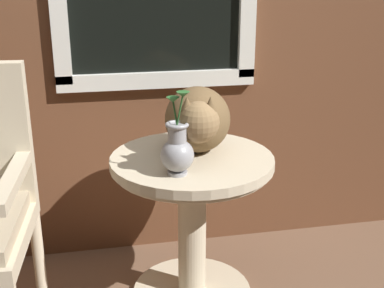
{
  "coord_description": "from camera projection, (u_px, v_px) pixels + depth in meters",
  "views": [
    {
      "loc": [
        -0.14,
        -1.48,
        1.29
      ],
      "look_at": [
        0.21,
        0.26,
        0.66
      ],
      "focal_mm": 47.79,
      "sensor_mm": 36.0,
      "label": 1
    }
  ],
  "objects": [
    {
      "name": "wicker_side_table",
      "position": [
        192.0,
        204.0,
        1.97
      ],
      "size": [
        0.61,
        0.61,
        0.61
      ],
      "color": "beige",
      "rests_on": "ground_plane"
    },
    {
      "name": "cat",
      "position": [
        198.0,
        120.0,
        1.91
      ],
      "size": [
        0.3,
        0.58,
        0.26
      ],
      "color": "brown",
      "rests_on": "wicker_side_table"
    },
    {
      "name": "pewter_vase_with_ivy",
      "position": [
        177.0,
        150.0,
        1.72
      ],
      "size": [
        0.11,
        0.11,
        0.29
      ],
      "color": "#99999E",
      "rests_on": "wicker_side_table"
    }
  ]
}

